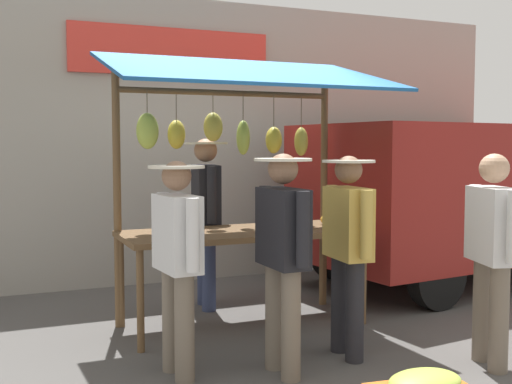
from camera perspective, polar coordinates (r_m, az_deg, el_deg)
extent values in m
plane|color=#514F4C|center=(6.00, -1.15, -11.79)|extent=(40.00, 40.00, 0.00)
cube|color=#9E998E|center=(7.86, -7.20, 4.51)|extent=(9.00, 0.25, 3.40)
cube|color=red|center=(7.77, -7.51, 12.27)|extent=(2.40, 0.06, 0.56)
cube|color=brown|center=(5.83, -1.16, -3.68)|extent=(2.20, 0.90, 0.05)
cylinder|color=brown|center=(5.24, -10.28, -9.55)|extent=(0.06, 0.06, 0.83)
cylinder|color=brown|center=(6.03, 9.55, -7.71)|extent=(0.06, 0.06, 0.83)
cylinder|color=brown|center=(5.98, -11.96, -7.84)|extent=(0.06, 0.06, 0.83)
cylinder|color=brown|center=(6.69, 5.92, -6.49)|extent=(0.06, 0.06, 0.83)
cylinder|color=brown|center=(5.88, -12.28, -0.57)|extent=(0.07, 0.07, 2.35)
cylinder|color=brown|center=(6.61, 6.08, 0.02)|extent=(0.07, 0.07, 2.35)
cylinder|color=brown|center=(6.16, -2.59, 8.81)|extent=(2.12, 0.06, 0.06)
cube|color=#19518C|center=(5.67, -0.61, 10.75)|extent=(2.50, 1.46, 0.39)
cylinder|color=brown|center=(6.42, 4.06, 7.20)|extent=(0.01, 0.01, 0.32)
ellipsoid|color=gold|center=(6.42, 4.05, 4.51)|extent=(0.15, 0.18, 0.29)
cylinder|color=brown|center=(6.29, 1.60, 7.28)|extent=(0.01, 0.01, 0.32)
ellipsoid|color=yellow|center=(6.29, 1.60, 4.65)|extent=(0.23, 0.25, 0.26)
cylinder|color=brown|center=(6.18, -1.16, 7.61)|extent=(0.01, 0.01, 0.26)
ellipsoid|color=#B2CC4C|center=(6.17, -1.15, 4.88)|extent=(0.17, 0.19, 0.33)
cylinder|color=brown|center=(6.13, -3.86, 7.97)|extent=(0.01, 0.01, 0.19)
ellipsoid|color=gold|center=(6.11, -3.85, 5.81)|extent=(0.21, 0.18, 0.28)
cylinder|color=brown|center=(6.00, -7.13, 7.65)|extent=(0.01, 0.01, 0.26)
ellipsoid|color=yellow|center=(5.99, -7.11, 5.11)|extent=(0.25, 0.24, 0.27)
cylinder|color=brown|center=(5.89, -9.69, 7.98)|extent=(0.01, 0.01, 0.20)
ellipsoid|color=#B2CC4C|center=(5.87, -9.66, 5.39)|extent=(0.23, 0.21, 0.33)
ellipsoid|color=gold|center=(6.24, 6.44, -2.49)|extent=(0.16, 0.20, 0.10)
ellipsoid|color=orange|center=(5.91, -6.39, -2.66)|extent=(0.26, 0.25, 0.14)
cylinder|color=navy|center=(6.69, -4.67, -6.38)|extent=(0.14, 0.14, 0.85)
cylinder|color=navy|center=(6.42, -4.24, -6.84)|extent=(0.14, 0.14, 0.85)
cube|color=black|center=(6.46, -4.49, -0.25)|extent=(0.29, 0.54, 0.60)
cylinder|color=black|center=(6.77, -4.96, 0.15)|extent=(0.09, 0.09, 0.56)
cylinder|color=black|center=(6.15, -3.98, -0.25)|extent=(0.09, 0.09, 0.56)
sphere|color=#A87A5B|center=(6.44, -4.52, 3.73)|extent=(0.23, 0.23, 0.23)
cylinder|color=beige|center=(6.44, -4.52, 4.36)|extent=(0.45, 0.45, 0.02)
cylinder|color=#232328|center=(5.00, 8.80, -10.50)|extent=(0.14, 0.14, 0.78)
cylinder|color=#232328|center=(5.23, 7.48, -9.84)|extent=(0.14, 0.14, 0.78)
cube|color=gold|center=(4.99, 8.21, -2.75)|extent=(0.26, 0.49, 0.55)
cylinder|color=gold|center=(4.73, 9.82, -2.89)|extent=(0.09, 0.09, 0.51)
cylinder|color=gold|center=(5.25, 6.76, -2.15)|extent=(0.09, 0.09, 0.51)
sphere|color=#8C664C|center=(4.96, 8.26, 1.98)|extent=(0.21, 0.21, 0.21)
cylinder|color=beige|center=(4.96, 8.26, 2.73)|extent=(0.41, 0.41, 0.02)
cylinder|color=#726656|center=(5.04, 20.85, -10.55)|extent=(0.14, 0.14, 0.79)
cylinder|color=#726656|center=(5.27, 19.53, -9.88)|extent=(0.14, 0.14, 0.79)
cube|color=silver|center=(5.03, 20.37, -2.76)|extent=(0.35, 0.52, 0.56)
cylinder|color=silver|center=(5.29, 18.92, -2.15)|extent=(0.09, 0.09, 0.51)
sphere|color=tan|center=(5.00, 20.49, 1.99)|extent=(0.22, 0.22, 0.22)
cylinder|color=#726656|center=(4.57, -6.40, -11.98)|extent=(0.14, 0.14, 0.76)
cylinder|color=#726656|center=(4.80, -7.53, -11.20)|extent=(0.14, 0.14, 0.76)
cube|color=silver|center=(4.55, -7.05, -3.66)|extent=(0.26, 0.48, 0.54)
cylinder|color=silver|center=(4.28, -5.66, -3.85)|extent=(0.09, 0.09, 0.50)
cylinder|color=silver|center=(4.82, -8.29, -2.98)|extent=(0.09, 0.09, 0.50)
sphere|color=#8C664C|center=(4.52, -7.10, 1.44)|extent=(0.21, 0.21, 0.21)
cylinder|color=beige|center=(4.51, -7.11, 2.24)|extent=(0.40, 0.40, 0.02)
cylinder|color=#726656|center=(4.57, 3.13, -11.78)|extent=(0.14, 0.14, 0.79)
cylinder|color=#726656|center=(4.80, 1.67, -11.01)|extent=(0.14, 0.14, 0.79)
cube|color=black|center=(4.55, 2.41, -3.19)|extent=(0.23, 0.48, 0.56)
cylinder|color=black|center=(4.29, 4.20, -3.35)|extent=(0.09, 0.09, 0.51)
cylinder|color=black|center=(4.82, 0.82, -2.51)|extent=(0.09, 0.09, 0.51)
sphere|color=#8C664C|center=(4.52, 2.43, 2.08)|extent=(0.22, 0.22, 0.22)
cylinder|color=beige|center=(4.52, 2.43, 2.90)|extent=(0.41, 0.41, 0.02)
cube|color=maroon|center=(8.28, 19.00, 0.17)|extent=(4.59, 2.38, 1.55)
cube|color=black|center=(7.32, 12.27, 1.99)|extent=(1.62, 1.97, 0.68)
cylinder|color=black|center=(6.73, 15.84, -7.31)|extent=(0.68, 0.26, 0.66)
cylinder|color=black|center=(7.95, 7.14, -5.42)|extent=(0.68, 0.26, 0.66)
cylinder|color=black|center=(10.03, 20.89, -3.66)|extent=(0.68, 0.26, 0.66)
ellipsoid|color=#B2CC4C|center=(3.88, 14.85, -16.04)|extent=(0.45, 0.31, 0.12)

